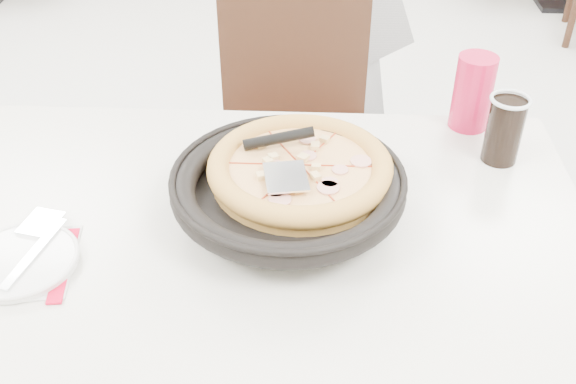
{
  "coord_description": "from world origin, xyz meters",
  "views": [
    {
      "loc": [
        0.21,
        -1.56,
        1.5
      ],
      "look_at": [
        0.17,
        -0.62,
        0.8
      ],
      "focal_mm": 42.0,
      "sensor_mm": 36.0,
      "label": 1
    }
  ],
  "objects_px": {
    "cola_glass": "(504,131)",
    "side_plate": "(21,261)",
    "chair_far": "(297,149)",
    "pizza_pan": "(288,196)",
    "pizza": "(300,175)",
    "red_cup": "(473,92)",
    "main_table": "(257,364)"
  },
  "relations": [
    {
      "from": "chair_far",
      "to": "pizza",
      "type": "relative_size",
      "value": 3.03
    },
    {
      "from": "side_plate",
      "to": "pizza",
      "type": "bearing_deg",
      "value": 23.27
    },
    {
      "from": "main_table",
      "to": "cola_glass",
      "type": "distance_m",
      "value": 0.69
    },
    {
      "from": "main_table",
      "to": "red_cup",
      "type": "distance_m",
      "value": 0.72
    },
    {
      "from": "chair_far",
      "to": "pizza",
      "type": "bearing_deg",
      "value": 87.43
    },
    {
      "from": "main_table",
      "to": "side_plate",
      "type": "relative_size",
      "value": 6.57
    },
    {
      "from": "side_plate",
      "to": "red_cup",
      "type": "bearing_deg",
      "value": 31.02
    },
    {
      "from": "side_plate",
      "to": "chair_far",
      "type": "bearing_deg",
      "value": 61.96
    },
    {
      "from": "pizza_pan",
      "to": "side_plate",
      "type": "height_order",
      "value": "pizza_pan"
    },
    {
      "from": "pizza_pan",
      "to": "cola_glass",
      "type": "height_order",
      "value": "cola_glass"
    },
    {
      "from": "pizza",
      "to": "red_cup",
      "type": "relative_size",
      "value": 1.96
    },
    {
      "from": "pizza",
      "to": "side_plate",
      "type": "height_order",
      "value": "pizza"
    },
    {
      "from": "chair_far",
      "to": "side_plate",
      "type": "relative_size",
      "value": 5.2
    },
    {
      "from": "main_table",
      "to": "red_cup",
      "type": "xyz_separation_m",
      "value": [
        0.43,
        0.36,
        0.45
      ]
    },
    {
      "from": "pizza_pan",
      "to": "red_cup",
      "type": "relative_size",
      "value": 2.26
    },
    {
      "from": "pizza",
      "to": "red_cup",
      "type": "bearing_deg",
      "value": 39.32
    },
    {
      "from": "pizza",
      "to": "red_cup",
      "type": "height_order",
      "value": "red_cup"
    },
    {
      "from": "main_table",
      "to": "chair_far",
      "type": "bearing_deg",
      "value": 85.04
    },
    {
      "from": "main_table",
      "to": "cola_glass",
      "type": "bearing_deg",
      "value": 25.96
    },
    {
      "from": "main_table",
      "to": "side_plate",
      "type": "height_order",
      "value": "side_plate"
    },
    {
      "from": "pizza_pan",
      "to": "cola_glass",
      "type": "xyz_separation_m",
      "value": [
        0.41,
        0.2,
        0.02
      ]
    },
    {
      "from": "chair_far",
      "to": "red_cup",
      "type": "distance_m",
      "value": 0.6
    },
    {
      "from": "pizza",
      "to": "main_table",
      "type": "bearing_deg",
      "value": -138.91
    },
    {
      "from": "pizza",
      "to": "side_plate",
      "type": "xyz_separation_m",
      "value": [
        -0.45,
        -0.19,
        -0.05
      ]
    },
    {
      "from": "cola_glass",
      "to": "side_plate",
      "type": "bearing_deg",
      "value": -157.29
    },
    {
      "from": "main_table",
      "to": "chair_far",
      "type": "height_order",
      "value": "chair_far"
    },
    {
      "from": "pizza_pan",
      "to": "pizza",
      "type": "relative_size",
      "value": 1.15
    },
    {
      "from": "side_plate",
      "to": "cola_glass",
      "type": "xyz_separation_m",
      "value": [
        0.84,
        0.35,
        0.06
      ]
    },
    {
      "from": "pizza",
      "to": "red_cup",
      "type": "xyz_separation_m",
      "value": [
        0.35,
        0.29,
        0.02
      ]
    },
    {
      "from": "main_table",
      "to": "pizza",
      "type": "bearing_deg",
      "value": 41.09
    },
    {
      "from": "pizza_pan",
      "to": "pizza",
      "type": "distance_m",
      "value": 0.05
    },
    {
      "from": "chair_far",
      "to": "pizza_pan",
      "type": "xyz_separation_m",
      "value": [
        0.01,
        -0.64,
        0.32
      ]
    }
  ]
}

